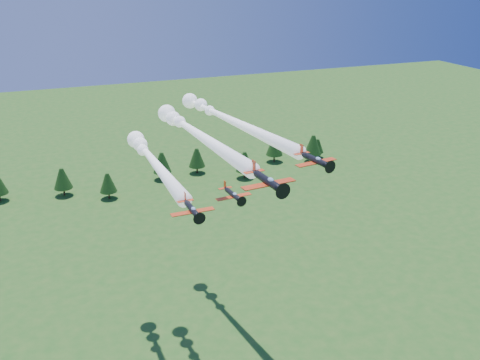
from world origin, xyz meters
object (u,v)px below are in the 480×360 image
object	(u,v)px
plane_left	(152,159)
plane_right	(229,119)
plane_lead	(196,132)
plane_slot	(233,195)

from	to	relation	value
plane_left	plane_right	xyz separation A→B (m)	(18.76, 7.77, 4.28)
plane_lead	plane_left	bearing A→B (deg)	142.80
plane_left	plane_slot	distance (m)	20.22
plane_lead	plane_right	distance (m)	16.80
plane_right	plane_left	bearing A→B (deg)	-166.35
plane_lead	plane_slot	xyz separation A→B (m)	(2.75, -12.53, -8.11)
plane_right	plane_slot	xyz separation A→B (m)	(-8.39, -24.99, -6.45)
plane_lead	plane_left	xyz separation A→B (m)	(-7.62, 4.70, -5.93)
plane_left	plane_slot	bearing A→B (deg)	-60.51
plane_left	plane_slot	xyz separation A→B (m)	(10.37, -17.23, -2.18)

